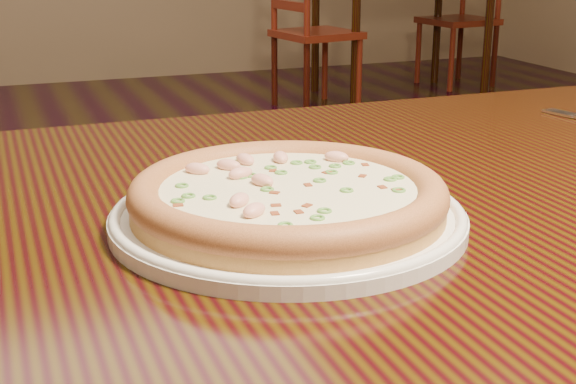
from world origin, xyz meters
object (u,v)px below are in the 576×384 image
object	(u,v)px
pizza	(288,195)
chair_d	(465,19)
hero_table	(382,287)
chair_c	(309,33)
plate	(288,216)

from	to	relation	value
pizza	chair_d	distance (m)	4.99
hero_table	chair_c	bearing A→B (deg)	68.86
chair_d	pizza	bearing A→B (deg)	-124.60
chair_c	chair_d	size ratio (longest dim) A/B	1.00
hero_table	chair_d	bearing A→B (deg)	56.23
plate	chair_c	bearing A→B (deg)	67.52
hero_table	chair_c	xyz separation A→B (m)	(1.42, 3.68, -0.21)
plate	pizza	world-z (taller)	pizza
hero_table	pizza	bearing A→B (deg)	-157.54
pizza	chair_d	world-z (taller)	chair_d
hero_table	chair_d	size ratio (longest dim) A/B	1.26
plate	chair_c	size ratio (longest dim) A/B	0.32
hero_table	plate	bearing A→B (deg)	-157.38
chair_d	hero_table	bearing A→B (deg)	-123.77
plate	chair_d	bearing A→B (deg)	55.40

